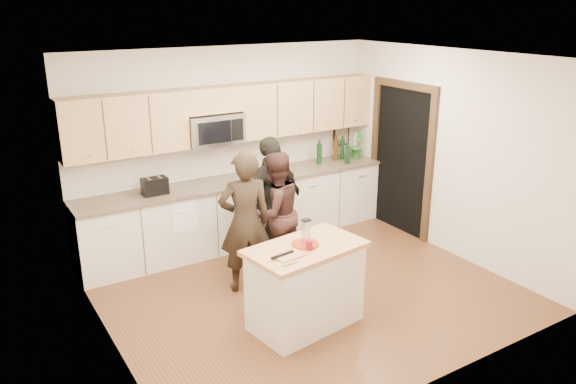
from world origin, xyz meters
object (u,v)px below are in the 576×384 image
island (305,286)px  woman_right (272,201)px  toaster (155,186)px  woman_left (245,222)px  woman_center (275,213)px

island → woman_right: 1.64m
toaster → woman_left: (0.63, -1.23, -0.20)m
woman_left → woman_right: size_ratio=1.01×
woman_left → woman_right: (0.64, 0.48, -0.00)m
toaster → woman_center: woman_center is taller
toaster → woman_right: woman_right is taller
island → woman_right: size_ratio=0.77×
woman_center → woman_right: (0.11, 0.25, 0.07)m
toaster → woman_center: bearing=-40.7°
woman_center → woman_right: 0.28m
toaster → woman_left: woman_left is taller
woman_center → toaster: bearing=-47.5°
woman_right → woman_left: bearing=21.8°
woman_right → toaster: bearing=-45.6°
toaster → woman_left: size_ratio=0.19×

